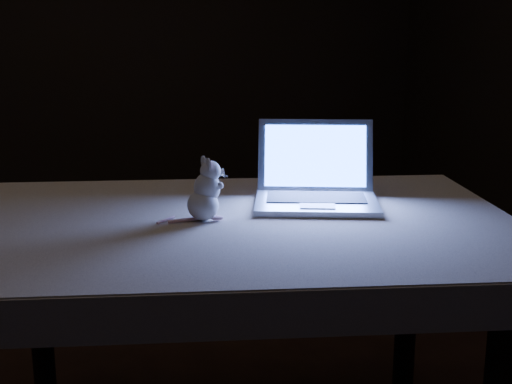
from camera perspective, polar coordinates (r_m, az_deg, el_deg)
name	(u,v)px	position (r m, az deg, el deg)	size (l,w,h in m)	color
back_wall	(73,11)	(4.33, -15.04, 14.39)	(4.50, 0.04, 2.60)	black
table	(233,353)	(1.87, -1.93, -13.23)	(1.35, 0.87, 0.72)	black
tablecloth	(218,234)	(1.77, -3.16, -3.55)	(1.44, 0.96, 0.10)	beige
laptop	(317,166)	(1.84, 5.12, 2.16)	(0.33, 0.29, 0.22)	#A2A3A7
plush_mouse	(203,189)	(1.71, -4.47, 0.22)	(0.12, 0.12, 0.16)	silver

